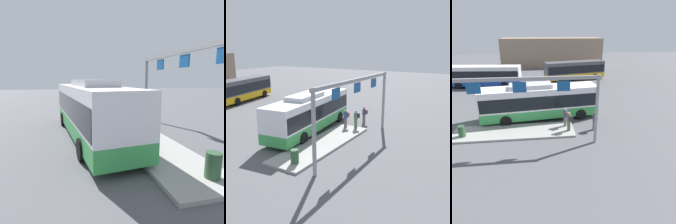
{
  "view_description": "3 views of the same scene",
  "coord_description": "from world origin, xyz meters",
  "views": [
    {
      "loc": [
        -11.56,
        1.37,
        3.48
      ],
      "look_at": [
        1.17,
        -1.63,
        1.3
      ],
      "focal_mm": 31.55,
      "sensor_mm": 36.0,
      "label": 1
    },
    {
      "loc": [
        -17.85,
        -13.51,
        7.31
      ],
      "look_at": [
        2.64,
        -1.27,
        1.31
      ],
      "focal_mm": 41.46,
      "sensor_mm": 36.0,
      "label": 2
    },
    {
      "loc": [
        -0.03,
        -19.04,
        8.06
      ],
      "look_at": [
        2.03,
        -1.94,
        1.28
      ],
      "focal_mm": 33.68,
      "sensor_mm": 36.0,
      "label": 3
    }
  ],
  "objects": [
    {
      "name": "platform_curb",
      "position": [
        -2.28,
        -2.92,
        0.08
      ],
      "size": [
        10.0,
        2.8,
        0.16
      ],
      "primitive_type": "cube",
      "color": "#9E9E99",
      "rests_on": "ground"
    },
    {
      "name": "person_waiting_mid",
      "position": [
        2.1,
        -2.44,
        1.05
      ],
      "size": [
        0.51,
        0.6,
        1.67
      ],
      "rotation": [
        0.0,
        0.0,
        2.03
      ],
      "color": "slate",
      "rests_on": "platform_curb"
    },
    {
      "name": "person_waiting_near",
      "position": [
        2.28,
        -3.39,
        1.05
      ],
      "size": [
        0.54,
        0.61,
        1.67
      ],
      "rotation": [
        0.0,
        0.0,
        2.12
      ],
      "color": "#476B4C",
      "rests_on": "platform_curb"
    },
    {
      "name": "ground_plane",
      "position": [
        0.0,
        0.0,
        0.0
      ],
      "size": [
        120.0,
        120.0,
        0.0
      ],
      "primitive_type": "plane",
      "color": "#56565B"
    },
    {
      "name": "trash_bin",
      "position": [
        -6.26,
        -3.39,
        0.61
      ],
      "size": [
        0.52,
        0.52,
        0.9
      ],
      "primitive_type": "cylinder",
      "color": "#2D5133",
      "rests_on": "platform_curb"
    },
    {
      "name": "person_boarding",
      "position": [
        4.51,
        -3.17,
        0.89
      ],
      "size": [
        0.39,
        0.57,
        1.67
      ],
      "rotation": [
        0.0,
        0.0,
        1.74
      ],
      "color": "slate",
      "rests_on": "ground"
    },
    {
      "name": "bus_background_right",
      "position": [
        6.03,
        16.23,
        1.78
      ],
      "size": [
        10.45,
        4.72,
        3.1
      ],
      "rotation": [
        0.0,
        0.0,
        0.23
      ],
      "color": "#EAAD14",
      "rests_on": "ground"
    },
    {
      "name": "bus_main",
      "position": [
        -0.01,
        -0.0,
        1.81
      ],
      "size": [
        11.18,
        3.8,
        3.46
      ],
      "rotation": [
        0.0,
        0.0,
        0.12
      ],
      "color": "green",
      "rests_on": "ground"
    },
    {
      "name": "platform_sign_gantry",
      "position": [
        -1.34,
        -5.26,
        3.84
      ],
      "size": [
        11.11,
        0.24,
        5.2
      ],
      "color": "gray",
      "rests_on": "ground"
    }
  ]
}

